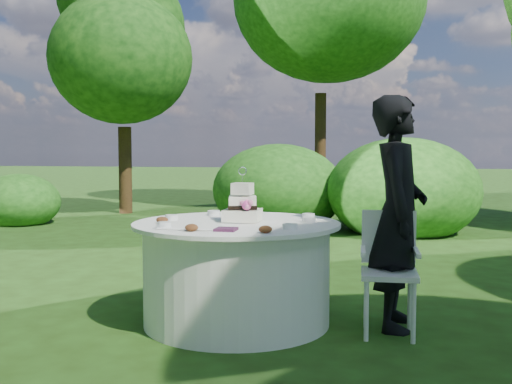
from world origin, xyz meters
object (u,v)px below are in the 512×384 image
table (237,272)px  chair (389,262)px  guest (398,213)px  cake (243,207)px  napkins (226,229)px

table → chair: (1.13, -0.01, 0.13)m
guest → cake: bearing=98.7°
napkins → chair: (1.08, 0.47, -0.26)m
table → chair: bearing=-0.4°
table → chair: 1.13m
guest → chair: bearing=160.5°
cake → guest: bearing=4.6°
guest → table: 1.28m
cake → chair: cake is taller
table → cake: bearing=46.9°
napkins → guest: guest is taller
napkins → chair: 1.21m
napkins → table: size_ratio=0.09×
napkins → guest: 1.30m
table → cake: (0.04, 0.04, 0.50)m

